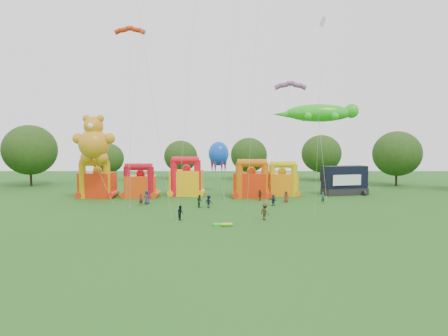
{
  "coord_description": "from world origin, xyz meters",
  "views": [
    {
      "loc": [
        2.16,
        -36.77,
        9.05
      ],
      "look_at": [
        2.1,
        18.0,
        5.22
      ],
      "focal_mm": 32.0,
      "sensor_mm": 36.0,
      "label": 1
    }
  ],
  "objects_px": {
    "teddy_bear_kite": "(96,151)",
    "stage_trailer": "(344,181)",
    "bouncy_castle_0": "(97,183)",
    "gecko_kite": "(320,125)",
    "octopus_kite": "(220,168)",
    "spectator_4": "(260,195)",
    "spectator_0": "(147,197)",
    "bouncy_castle_2": "(186,181)"
  },
  "relations": [
    {
      "from": "gecko_kite",
      "to": "octopus_kite",
      "type": "xyz_separation_m",
      "value": [
        -16.46,
        1.72,
        -7.05
      ]
    },
    {
      "from": "stage_trailer",
      "to": "octopus_kite",
      "type": "height_order",
      "value": "octopus_kite"
    },
    {
      "from": "stage_trailer",
      "to": "spectator_4",
      "type": "bearing_deg",
      "value": -156.28
    },
    {
      "from": "bouncy_castle_0",
      "to": "spectator_4",
      "type": "xyz_separation_m",
      "value": [
        25.46,
        -3.17,
        -1.54
      ]
    },
    {
      "from": "spectator_0",
      "to": "bouncy_castle_0",
      "type": "bearing_deg",
      "value": 149.97
    },
    {
      "from": "octopus_kite",
      "to": "spectator_4",
      "type": "distance_m",
      "value": 10.68
    },
    {
      "from": "bouncy_castle_0",
      "to": "spectator_0",
      "type": "height_order",
      "value": "bouncy_castle_0"
    },
    {
      "from": "octopus_kite",
      "to": "bouncy_castle_2",
      "type": "bearing_deg",
      "value": -154.89
    },
    {
      "from": "octopus_kite",
      "to": "spectator_0",
      "type": "xyz_separation_m",
      "value": [
        -10.17,
        -11.6,
        -3.43
      ]
    },
    {
      "from": "octopus_kite",
      "to": "bouncy_castle_0",
      "type": "bearing_deg",
      "value": -166.02
    },
    {
      "from": "bouncy_castle_0",
      "to": "gecko_kite",
      "type": "bearing_deg",
      "value": 4.94
    },
    {
      "from": "stage_trailer",
      "to": "octopus_kite",
      "type": "relative_size",
      "value": 0.68
    },
    {
      "from": "gecko_kite",
      "to": "bouncy_castle_0",
      "type": "bearing_deg",
      "value": -175.06
    },
    {
      "from": "teddy_bear_kite",
      "to": "gecko_kite",
      "type": "xyz_separation_m",
      "value": [
        34.65,
        6.84,
        3.96
      ]
    },
    {
      "from": "bouncy_castle_2",
      "to": "stage_trailer",
      "type": "distance_m",
      "value": 26.21
    },
    {
      "from": "spectator_4",
      "to": "stage_trailer",
      "type": "bearing_deg",
      "value": 148.33
    },
    {
      "from": "stage_trailer",
      "to": "teddy_bear_kite",
      "type": "height_order",
      "value": "teddy_bear_kite"
    },
    {
      "from": "teddy_bear_kite",
      "to": "spectator_4",
      "type": "distance_m",
      "value": 25.2
    },
    {
      "from": "bouncy_castle_0",
      "to": "spectator_4",
      "type": "distance_m",
      "value": 25.7
    },
    {
      "from": "spectator_0",
      "to": "spectator_4",
      "type": "height_order",
      "value": "spectator_0"
    },
    {
      "from": "gecko_kite",
      "to": "spectator_4",
      "type": "bearing_deg",
      "value": -148.82
    },
    {
      "from": "bouncy_castle_0",
      "to": "octopus_kite",
      "type": "height_order",
      "value": "octopus_kite"
    },
    {
      "from": "stage_trailer",
      "to": "spectator_4",
      "type": "relative_size",
      "value": 4.79
    },
    {
      "from": "bouncy_castle_2",
      "to": "spectator_0",
      "type": "relative_size",
      "value": 3.28
    },
    {
      "from": "bouncy_castle_0",
      "to": "spectator_0",
      "type": "distance_m",
      "value": 11.5
    },
    {
      "from": "teddy_bear_kite",
      "to": "octopus_kite",
      "type": "xyz_separation_m",
      "value": [
        18.18,
        8.57,
        -3.1
      ]
    },
    {
      "from": "bouncy_castle_2",
      "to": "spectator_0",
      "type": "bearing_deg",
      "value": -117.56
    },
    {
      "from": "spectator_4",
      "to": "gecko_kite",
      "type": "bearing_deg",
      "value": 155.79
    },
    {
      "from": "stage_trailer",
      "to": "gecko_kite",
      "type": "height_order",
      "value": "gecko_kite"
    },
    {
      "from": "spectator_0",
      "to": "spectator_4",
      "type": "bearing_deg",
      "value": 18.97
    },
    {
      "from": "teddy_bear_kite",
      "to": "stage_trailer",
      "type": "bearing_deg",
      "value": 10.2
    },
    {
      "from": "gecko_kite",
      "to": "spectator_0",
      "type": "relative_size",
      "value": 7.78
    },
    {
      "from": "gecko_kite",
      "to": "spectator_0",
      "type": "bearing_deg",
      "value": -159.65
    },
    {
      "from": "bouncy_castle_2",
      "to": "gecko_kite",
      "type": "xyz_separation_m",
      "value": [
        21.92,
        0.83,
        9.02
      ]
    },
    {
      "from": "gecko_kite",
      "to": "bouncy_castle_2",
      "type": "bearing_deg",
      "value": -177.82
    },
    {
      "from": "spectator_4",
      "to": "bouncy_castle_0",
      "type": "bearing_deg",
      "value": -62.48
    },
    {
      "from": "bouncy_castle_2",
      "to": "teddy_bear_kite",
      "type": "relative_size",
      "value": 0.5
    },
    {
      "from": "stage_trailer",
      "to": "gecko_kite",
      "type": "xyz_separation_m",
      "value": [
        -4.27,
        -0.16,
        9.14
      ]
    },
    {
      "from": "bouncy_castle_2",
      "to": "spectator_0",
      "type": "height_order",
      "value": "bouncy_castle_2"
    },
    {
      "from": "bouncy_castle_2",
      "to": "octopus_kite",
      "type": "height_order",
      "value": "octopus_kite"
    },
    {
      "from": "octopus_kite",
      "to": "spectator_0",
      "type": "bearing_deg",
      "value": -131.25
    },
    {
      "from": "teddy_bear_kite",
      "to": "spectator_4",
      "type": "height_order",
      "value": "teddy_bear_kite"
    }
  ]
}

